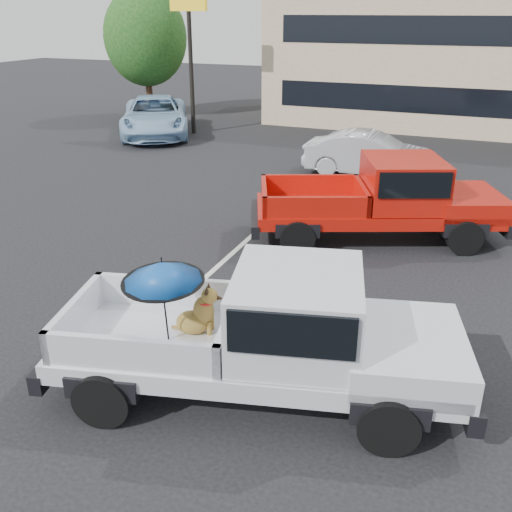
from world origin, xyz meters
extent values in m
plane|color=black|center=(0.00, 0.00, 0.00)|extent=(90.00, 90.00, 0.00)
cube|color=silver|center=(-3.00, 2.00, 0.00)|extent=(0.12, 5.00, 0.01)
cube|color=tan|center=(2.00, 21.00, 3.00)|extent=(20.00, 8.00, 6.00)
cube|color=black|center=(2.00, 17.02, 1.50)|extent=(18.00, 0.08, 1.10)
cube|color=black|center=(2.00, 17.02, 4.20)|extent=(18.00, 0.08, 1.10)
cylinder|color=black|center=(-10.00, 14.00, 3.00)|extent=(0.18, 0.18, 6.00)
cylinder|color=#332114|center=(-14.00, 17.00, 1.21)|extent=(0.32, 0.32, 2.42)
ellipsoid|color=#124115|center=(-14.00, 17.00, 3.74)|extent=(3.96, 3.96, 4.55)
cylinder|color=black|center=(-2.25, -3.33, 0.38)|extent=(0.80, 0.45, 0.76)
cylinder|color=black|center=(-2.68, -1.54, 0.38)|extent=(0.80, 0.45, 0.76)
cylinder|color=black|center=(1.25, -2.48, 0.38)|extent=(0.80, 0.45, 0.76)
cylinder|color=black|center=(0.82, -0.69, 0.38)|extent=(0.80, 0.45, 0.76)
cube|color=white|center=(-0.67, -2.00, 0.67)|extent=(5.69, 3.14, 0.28)
cube|color=white|center=(1.28, -1.53, 0.88)|extent=(1.91, 2.22, 0.46)
cube|color=black|center=(2.01, -1.35, 0.50)|extent=(0.66, 1.95, 0.30)
cube|color=black|center=(-3.34, -2.65, 0.50)|extent=(0.64, 1.95, 0.28)
cube|color=white|center=(-0.13, -1.87, 1.35)|extent=(2.04, 2.18, 1.05)
cube|color=black|center=(-0.13, -1.87, 1.55)|extent=(1.92, 2.24, 0.55)
cube|color=black|center=(-2.07, -2.34, 0.73)|extent=(2.67, 2.33, 0.10)
cube|color=white|center=(-2.28, -1.50, 1.03)|extent=(2.26, 0.64, 0.50)
cube|color=white|center=(-1.87, -3.19, 1.03)|extent=(2.26, 0.64, 0.50)
cube|color=white|center=(-3.14, -2.60, 1.03)|extent=(0.53, 1.81, 0.50)
cube|color=white|center=(-1.01, -2.08, 1.03)|extent=(0.53, 1.81, 0.50)
ellipsoid|color=brown|center=(-1.61, -2.02, 0.94)|extent=(0.55, 0.50, 0.32)
cylinder|color=brown|center=(-1.34, -2.04, 0.90)|extent=(0.07, 0.07, 0.24)
cylinder|color=brown|center=(-1.38, -1.88, 0.90)|extent=(0.07, 0.07, 0.24)
ellipsoid|color=brown|center=(-1.45, -1.98, 1.14)|extent=(0.36, 0.33, 0.43)
cylinder|color=red|center=(-1.43, -1.98, 1.27)|extent=(0.21, 0.21, 0.04)
sphere|color=brown|center=(-1.36, -1.96, 1.37)|extent=(0.23, 0.23, 0.23)
cone|color=black|center=(-1.24, -1.93, 1.35)|extent=(0.18, 0.14, 0.11)
cone|color=black|center=(-1.37, -2.02, 1.49)|extent=(0.08, 0.08, 0.12)
cone|color=black|center=(-1.40, -1.91, 1.49)|extent=(0.08, 0.08, 0.12)
cylinder|color=brown|center=(-1.78, -2.06, 0.84)|extent=(0.28, 0.05, 0.10)
cylinder|color=black|center=(-1.81, -2.40, 1.31)|extent=(0.02, 0.10, 1.05)
cone|color=#124BA1|center=(-1.81, -2.40, 1.85)|extent=(1.10, 1.12, 0.36)
cylinder|color=black|center=(-1.81, -2.40, 2.01)|extent=(0.02, 0.02, 0.10)
cylinder|color=black|center=(-1.81, -2.40, 1.72)|extent=(1.10, 1.10, 0.09)
cylinder|color=black|center=(-1.66, 2.92, 0.39)|extent=(0.82, 0.56, 0.77)
cylinder|color=black|center=(-2.37, 4.66, 0.39)|extent=(0.82, 0.56, 0.77)
cylinder|color=black|center=(1.74, 4.31, 0.39)|extent=(0.82, 0.56, 0.77)
cylinder|color=black|center=(1.03, 6.04, 0.39)|extent=(0.82, 0.56, 0.77)
cube|color=#B6130A|center=(-0.27, 4.50, 0.68)|extent=(5.82, 3.88, 0.29)
cube|color=#B6130A|center=(1.62, 5.27, 0.90)|extent=(2.15, 2.39, 0.47)
cube|color=black|center=(2.33, 5.56, 0.51)|extent=(0.94, 1.93, 0.31)
cube|color=black|center=(-2.86, 3.44, 0.51)|extent=(0.92, 1.92, 0.29)
cube|color=#B6130A|center=(0.25, 4.71, 1.38)|extent=(2.26, 2.37, 1.07)
cube|color=black|center=(0.25, 4.71, 1.58)|extent=(2.16, 2.41, 0.56)
cube|color=black|center=(-1.64, 3.94, 0.74)|extent=(2.88, 2.62, 0.10)
cube|color=#B6130A|center=(-1.97, 4.76, 1.05)|extent=(2.21, 0.98, 0.51)
cube|color=#B6130A|center=(-1.30, 3.12, 1.05)|extent=(2.21, 0.98, 0.51)
cube|color=#B6130A|center=(-2.67, 3.52, 1.05)|extent=(0.80, 1.77, 0.51)
cube|color=#B6130A|center=(-0.60, 4.37, 1.05)|extent=(0.80, 1.77, 0.51)
imported|color=#B9BBC1|center=(-1.50, 9.98, 0.69)|extent=(4.24, 1.57, 1.38)
imported|color=#8FB4D5|center=(-11.30, 13.00, 0.80)|extent=(5.16, 6.32, 1.60)
camera|label=1|loc=(1.81, -8.16, 4.98)|focal=40.00mm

